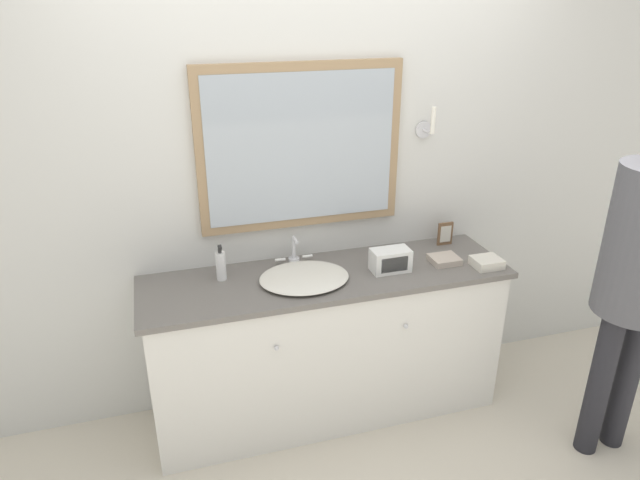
# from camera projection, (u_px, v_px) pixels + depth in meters

# --- Properties ---
(ground_plane) EXTENTS (14.00, 14.00, 0.00)m
(ground_plane) POSITION_uv_depth(u_px,v_px,m) (344.00, 444.00, 3.01)
(ground_plane) COLOR beige
(wall_back) EXTENTS (8.00, 0.18, 2.55)m
(wall_back) POSITION_uv_depth(u_px,v_px,m) (311.00, 179.00, 3.03)
(wall_back) COLOR silver
(wall_back) RESTS_ON ground_plane
(vanity_counter) EXTENTS (1.91, 0.55, 0.86)m
(vanity_counter) POSITION_uv_depth(u_px,v_px,m) (327.00, 344.00, 3.11)
(vanity_counter) COLOR silver
(vanity_counter) RESTS_ON ground_plane
(sink_basin) EXTENTS (0.46, 0.43, 0.16)m
(sink_basin) POSITION_uv_depth(u_px,v_px,m) (304.00, 276.00, 2.88)
(sink_basin) COLOR silver
(sink_basin) RESTS_ON vanity_counter
(soap_bottle) EXTENTS (0.05, 0.05, 0.19)m
(soap_bottle) POSITION_uv_depth(u_px,v_px,m) (221.00, 265.00, 2.86)
(soap_bottle) COLOR white
(soap_bottle) RESTS_ON vanity_counter
(appliance_box) EXTENTS (0.20, 0.11, 0.12)m
(appliance_box) POSITION_uv_depth(u_px,v_px,m) (391.00, 260.00, 2.95)
(appliance_box) COLOR white
(appliance_box) RESTS_ON vanity_counter
(picture_frame) EXTENTS (0.09, 0.01, 0.14)m
(picture_frame) POSITION_uv_depth(u_px,v_px,m) (445.00, 234.00, 3.26)
(picture_frame) COLOR brown
(picture_frame) RESTS_ON vanity_counter
(hand_towel_near_sink) EXTENTS (0.15, 0.14, 0.03)m
(hand_towel_near_sink) POSITION_uv_depth(u_px,v_px,m) (444.00, 260.00, 3.06)
(hand_towel_near_sink) COLOR #B7A899
(hand_towel_near_sink) RESTS_ON vanity_counter
(hand_towel_far_corner) EXTENTS (0.15, 0.13, 0.05)m
(hand_towel_far_corner) POSITION_uv_depth(u_px,v_px,m) (487.00, 262.00, 3.01)
(hand_towel_far_corner) COLOR silver
(hand_towel_far_corner) RESTS_ON vanity_counter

